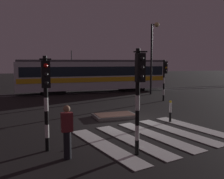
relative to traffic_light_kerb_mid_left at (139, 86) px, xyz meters
name	(u,v)px	position (x,y,z in m)	size (l,w,h in m)	color
ground_plane	(129,121)	(1.63, 4.52, -2.29)	(120.00, 120.00, 0.00)	black
rail_near	(80,93)	(1.63, 16.46, -2.27)	(80.00, 0.12, 0.03)	#59595E
rail_far	(77,92)	(1.63, 17.89, -2.27)	(80.00, 0.12, 0.03)	#59595E
crosswalk_zebra	(156,135)	(1.63, 1.76, -2.28)	(6.39, 5.69, 0.02)	silver
traffic_island	(115,116)	(1.23, 5.58, -2.20)	(2.30, 1.43, 0.18)	slate
traffic_light_kerb_mid_left	(139,86)	(0.00, 0.00, 0.00)	(0.36, 0.42, 3.47)	black
traffic_light_corner_far_right	(165,74)	(6.83, 9.69, -0.17)	(0.36, 0.42, 3.21)	black
traffic_light_corner_near_left	(46,89)	(-2.75, 1.35, -0.15)	(0.36, 0.42, 3.25)	black
street_lamp_trackside_right	(153,49)	(7.82, 13.44, 1.92)	(0.44, 1.21, 6.55)	black
tram	(94,75)	(3.22, 17.17, -0.54)	(15.13, 2.58, 4.15)	silver
pedestrian_waiting_at_kerb	(67,132)	(-2.22, 0.51, -1.41)	(0.36, 0.24, 1.71)	black
bollard_island_edge	(170,111)	(3.51, 3.61, -1.73)	(0.12, 0.12, 1.11)	black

